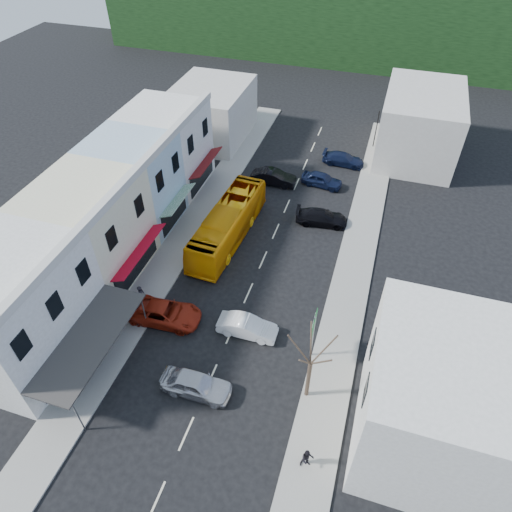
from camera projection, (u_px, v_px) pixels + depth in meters
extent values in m
plane|color=black|center=(231.00, 332.00, 32.98)|extent=(120.00, 120.00, 0.00)
cube|color=gray|center=(191.00, 228.00, 41.59)|extent=(3.00, 52.00, 0.15)
cube|color=gray|center=(355.00, 262.00, 38.29)|extent=(3.00, 52.00, 0.15)
cube|color=beige|center=(16.00, 312.00, 29.16)|extent=(7.00, 9.00, 8.00)
cube|color=#5B0E10|center=(76.00, 336.00, 28.90)|extent=(1.30, 7.65, 0.08)
cube|color=beige|center=(90.00, 231.00, 35.12)|extent=(7.00, 8.00, 8.00)
cube|color=#A7061A|center=(140.00, 251.00, 34.86)|extent=(1.30, 6.80, 0.08)
cube|color=#95B0BF|center=(134.00, 183.00, 40.03)|extent=(7.00, 6.00, 8.00)
cube|color=#195926|center=(178.00, 200.00, 39.78)|extent=(1.30, 5.10, 0.08)
cube|color=beige|center=(166.00, 147.00, 44.60)|extent=(7.00, 7.00, 8.00)
cube|color=#5B0E10|center=(206.00, 162.00, 44.34)|extent=(1.30, 5.95, 0.08)
cube|color=beige|center=(440.00, 402.00, 24.49)|extent=(8.00, 9.00, 8.00)
cube|color=#B7B2A8|center=(211.00, 112.00, 52.53)|extent=(8.00, 10.00, 6.00)
cube|color=#B7B2A8|center=(419.00, 124.00, 49.24)|extent=(8.00, 12.00, 7.00)
cube|color=black|center=(363.00, 8.00, 73.83)|extent=(80.00, 24.00, 12.00)
imported|color=#F9A009|center=(228.00, 224.00, 39.64)|extent=(3.16, 11.72, 3.10)
imported|color=silver|center=(196.00, 385.00, 28.98)|extent=(4.43, 1.88, 1.40)
imported|color=white|center=(247.00, 327.00, 32.42)|extent=(4.43, 1.89, 1.40)
imported|color=maroon|center=(165.00, 313.00, 33.35)|extent=(4.72, 2.21, 1.40)
imported|color=black|center=(322.00, 217.00, 41.78)|extent=(4.70, 2.41, 1.40)
imported|color=black|center=(322.00, 180.00, 46.34)|extent=(4.60, 2.37, 1.40)
imported|color=black|center=(274.00, 178.00, 46.60)|extent=(4.46, 1.95, 1.40)
imported|color=black|center=(343.00, 159.00, 49.36)|extent=(4.56, 2.00, 1.40)
imported|color=black|center=(142.00, 296.00, 34.19)|extent=(0.56, 0.69, 1.70)
imported|color=black|center=(307.00, 458.00, 25.29)|extent=(0.81, 0.67, 1.70)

